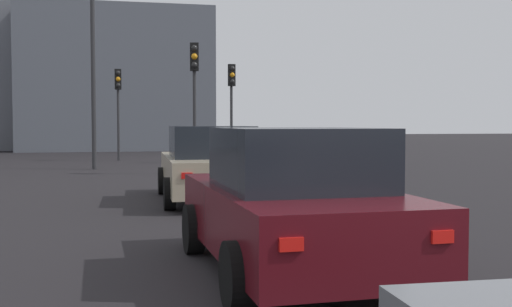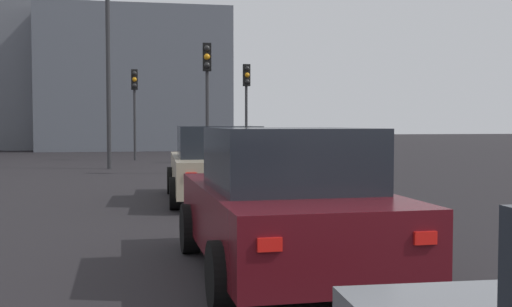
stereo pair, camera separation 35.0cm
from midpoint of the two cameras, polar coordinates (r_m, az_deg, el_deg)
car_beige_lead at (r=13.62m, az=-4.93°, el=-1.05°), size 4.50×2.21×1.62m
car_maroon_second at (r=7.06m, az=1.95°, el=-4.64°), size 4.22×2.16×1.64m
traffic_light_near_left at (r=26.00m, az=-2.61°, el=5.60°), size 0.32×0.29×4.09m
traffic_light_near_right at (r=28.38m, az=-12.77°, el=5.23°), size 0.32×0.29×4.04m
traffic_light_far_left at (r=20.48m, az=-6.11°, el=6.64°), size 0.32×0.30×4.26m
street_lamp_kerbside at (r=23.64m, az=-15.06°, el=11.33°), size 0.56×0.36×9.09m
building_facade_left at (r=43.84m, az=-12.73°, el=6.19°), size 13.70×11.41×8.59m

